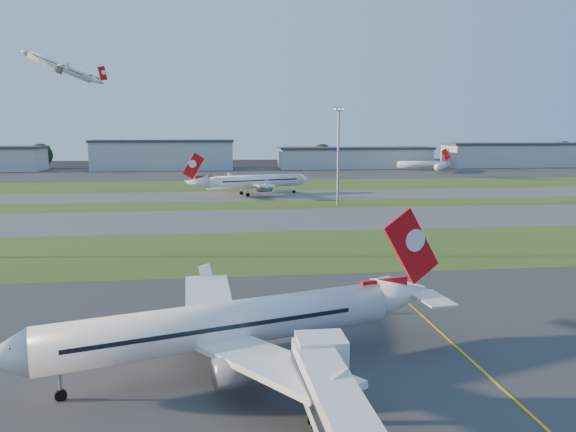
{
  "coord_description": "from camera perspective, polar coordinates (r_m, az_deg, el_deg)",
  "views": [
    {
      "loc": [
        -16.29,
        -39.52,
        19.73
      ],
      "look_at": [
        -6.25,
        43.65,
        7.0
      ],
      "focal_mm": 35.0,
      "sensor_mm": 36.0,
      "label": 1
    }
  ],
  "objects": [
    {
      "name": "tree_mid_east",
      "position": [
        313.88,
        3.48,
        6.27
      ],
      "size": [
        11.55,
        11.55,
        12.6
      ],
      "color": "black",
      "rests_on": "ground"
    },
    {
      "name": "airliner_parked",
      "position": [
        47.16,
        -6.12,
        -10.95
      ],
      "size": [
        35.1,
        29.56,
        11.28
      ],
      "rotation": [
        0.0,
        0.0,
        0.3
      ],
      "color": "white",
      "rests_on": "ground"
    },
    {
      "name": "yellow_line",
      "position": [
        49.03,
        20.33,
        -15.65
      ],
      "size": [
        0.25,
        60.0,
        0.02
      ],
      "primitive_type": "cube",
      "color": "gold",
      "rests_on": "ground"
    },
    {
      "name": "ground",
      "position": [
        47.08,
        14.67,
        -16.44
      ],
      "size": [
        700.0,
        700.0,
        0.0
      ],
      "primitive_type": "plane",
      "color": "black",
      "rests_on": "ground"
    },
    {
      "name": "taxiway_b",
      "position": [
        173.42,
        -1.45,
        2.11
      ],
      "size": [
        300.0,
        26.0,
        0.01
      ],
      "primitive_type": "cube",
      "color": "#515154",
      "rests_on": "ground"
    },
    {
      "name": "tree_mid_west",
      "position": [
        305.86,
        -7.61,
        5.96
      ],
      "size": [
        9.9,
        9.9,
        10.8
      ],
      "color": "black",
      "rests_on": "ground"
    },
    {
      "name": "hangar_far_east",
      "position": [
        340.96,
        23.41,
        5.74
      ],
      "size": [
        96.9,
        23.0,
        13.2
      ],
      "color": "#9A9DA1",
      "rests_on": "ground"
    },
    {
      "name": "mini_jet_far",
      "position": [
        290.74,
        13.51,
        5.16
      ],
      "size": [
        28.59,
        6.27,
        9.48
      ],
      "rotation": [
        0.0,
        0.0,
        0.12
      ],
      "color": "white",
      "rests_on": "ground"
    },
    {
      "name": "mini_jet_near",
      "position": [
        281.14,
        15.45,
        4.98
      ],
      "size": [
        17.04,
        24.93,
        9.48
      ],
      "rotation": [
        0.0,
        0.0,
        0.99
      ],
      "color": "white",
      "rests_on": "ground"
    },
    {
      "name": "apron_near",
      "position": [
        47.08,
        14.67,
        -16.43
      ],
      "size": [
        300.0,
        70.0,
        0.01
      ],
      "primitive_type": "cube",
      "color": "#333335",
      "rests_on": "ground"
    },
    {
      "name": "airliner_departing",
      "position": [
        252.49,
        -22.06,
        13.83
      ],
      "size": [
        30.25,
        25.42,
        9.67
      ],
      "rotation": [
        0.0,
        0.0,
        0.28
      ],
      "color": "white"
    },
    {
      "name": "tree_far_east",
      "position": [
        370.26,
        26.2,
        5.86
      ],
      "size": [
        12.65,
        12.65,
        13.8
      ],
      "color": "black",
      "rests_on": "ground"
    },
    {
      "name": "taxiway_a",
      "position": [
        127.12,
        0.57,
        -0.29
      ],
      "size": [
        300.0,
        32.0,
        0.01
      ],
      "primitive_type": "cube",
      "color": "#515154",
      "rests_on": "ground"
    },
    {
      "name": "grass_strip_c",
      "position": [
        206.11,
        -2.32,
        3.14
      ],
      "size": [
        300.0,
        40.0,
        0.01
      ],
      "primitive_type": "cube",
      "color": "#3A541C",
      "rests_on": "ground"
    },
    {
      "name": "apron_far",
      "position": [
        265.75,
        -3.36,
        4.37
      ],
      "size": [
        400.0,
        80.0,
        0.01
      ],
      "primitive_type": "cube",
      "color": "#333335",
      "rests_on": "ground"
    },
    {
      "name": "tree_east",
      "position": [
        333.73,
        16.38,
        5.96
      ],
      "size": [
        10.45,
        10.45,
        11.4
      ],
      "color": "black",
      "rests_on": "ground"
    },
    {
      "name": "light_mast_centre",
      "position": [
        150.88,
        5.13,
        6.74
      ],
      "size": [
        3.2,
        0.7,
        25.8
      ],
      "color": "gray",
      "rests_on": "ground"
    },
    {
      "name": "grass_strip_a",
      "position": [
        95.03,
        3.15,
        -3.35
      ],
      "size": [
        300.0,
        34.0,
        0.01
      ],
      "primitive_type": "cube",
      "color": "#3A541C",
      "rests_on": "ground"
    },
    {
      "name": "hangar_west",
      "position": [
        296.16,
        -12.51,
        6.1
      ],
      "size": [
        71.4,
        23.0,
        15.2
      ],
      "color": "#9A9DA1",
      "rests_on": "ground"
    },
    {
      "name": "airliner_taxiing",
      "position": [
        174.01,
        -3.46,
        3.51
      ],
      "size": [
        37.01,
        31.25,
        11.99
      ],
      "rotation": [
        0.0,
        0.0,
        3.47
      ],
      "color": "white",
      "rests_on": "ground"
    },
    {
      "name": "tree_west",
      "position": [
        323.64,
        -23.83,
        5.68
      ],
      "size": [
        12.1,
        12.1,
        13.2
      ],
      "color": "black",
      "rests_on": "ground"
    },
    {
      "name": "hangar_east",
      "position": [
        303.35,
        6.76,
        5.92
      ],
      "size": [
        81.6,
        23.0,
        11.2
      ],
      "color": "#9A9DA1",
      "rests_on": "ground"
    },
    {
      "name": "grass_strip_b",
      "position": [
        151.69,
        -0.66,
        1.17
      ],
      "size": [
        300.0,
        18.0,
        0.01
      ],
      "primitive_type": "cube",
      "color": "#3A541C",
      "rests_on": "ground"
    }
  ]
}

